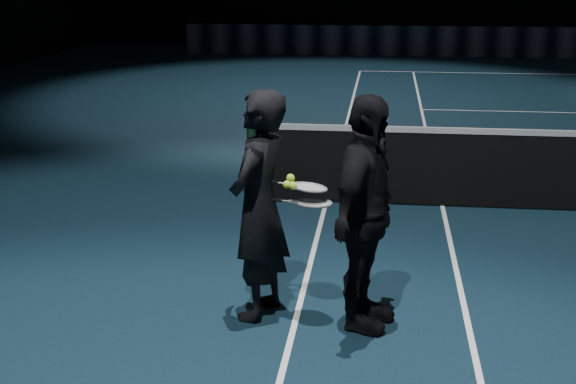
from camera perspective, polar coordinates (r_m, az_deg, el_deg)
name	(u,v)px	position (r m, az deg, el deg)	size (l,w,h in m)	color
net_post_left	(251,156)	(9.62, -2.64, 2.60)	(0.10, 0.10, 1.10)	black
sponsor_backdrop	(551,43)	(25.30, 18.18, 10.06)	(22.00, 0.15, 0.90)	black
player_a	(259,206)	(6.36, -2.08, -0.99)	(0.68, 0.45, 1.86)	black
player_b	(365,214)	(6.18, 5.48, -1.58)	(1.09, 0.45, 1.86)	black
racket_lower	(314,203)	(6.24, 1.87, -0.79)	(0.68, 0.22, 0.03)	black
racket_upper	(309,187)	(6.25, 1.52, 0.33)	(0.68, 0.22, 0.03)	black
tennis_balls	(290,183)	(6.24, 0.15, 0.64)	(0.12, 0.10, 0.12)	#AFD82D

